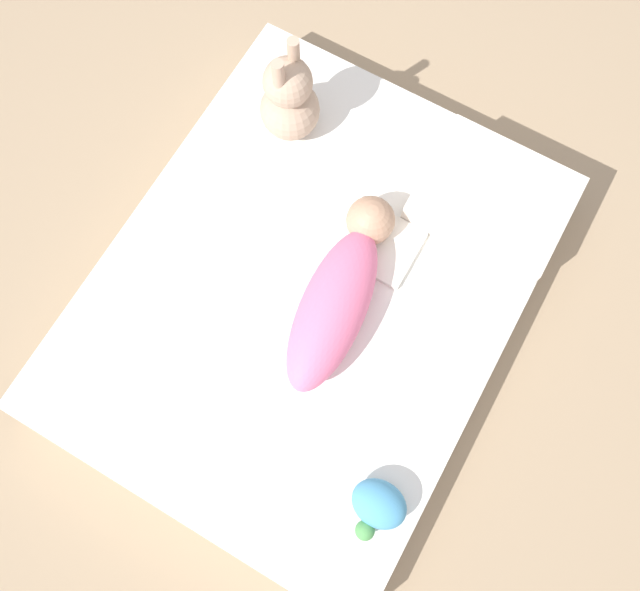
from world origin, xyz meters
TOP-DOWN VIEW (x-y plane):
  - ground_plane at (0.00, 0.00)m, footprint 12.00×12.00m
  - bed_mattress at (0.00, 0.00)m, footprint 1.35×1.07m
  - burp_cloth at (-0.20, 0.11)m, footprint 0.19×0.22m
  - swaddled_baby at (-0.01, 0.09)m, footprint 0.57×0.23m
  - pillow at (-0.46, 0.32)m, footprint 0.32×0.40m
  - bunny_plush at (-0.40, -0.29)m, footprint 0.17×0.17m
  - turtle_plush at (0.40, 0.43)m, footprint 0.15×0.14m

SIDE VIEW (x-z plane):
  - ground_plane at x=0.00m, z-range 0.00..0.00m
  - bed_mattress at x=0.00m, z-range 0.00..0.16m
  - burp_cloth at x=-0.20m, z-range 0.16..0.18m
  - turtle_plush at x=0.40m, z-range 0.16..0.25m
  - pillow at x=-0.46m, z-range 0.16..0.25m
  - swaddled_baby at x=-0.01m, z-range 0.16..0.30m
  - bunny_plush at x=-0.40m, z-range 0.12..0.46m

